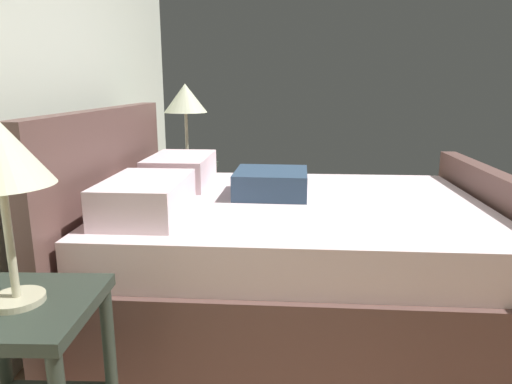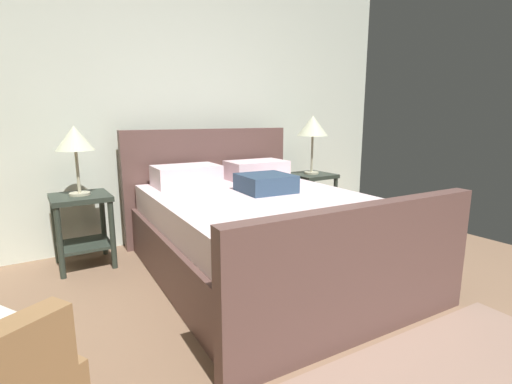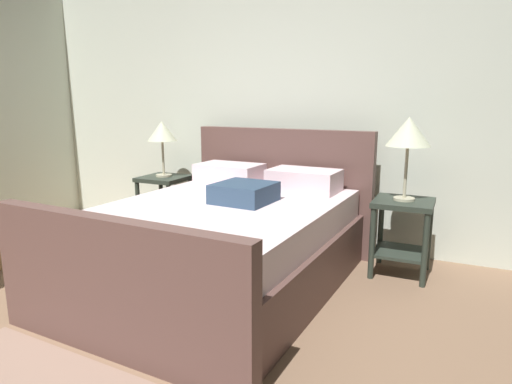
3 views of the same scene
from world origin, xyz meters
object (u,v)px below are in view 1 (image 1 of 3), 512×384
Objects in this scene: bed at (288,248)px; nightstand_right at (189,190)px; nightstand_left at (25,361)px; table_lamp_right at (185,100)px.

nightstand_right is at bearing 32.74° from bed.
bed is at bearing -36.24° from nightstand_left.
table_lamp_right is 1.06× the size of nightstand_left.
bed is 1.45m from nightstand_left.
table_lamp_right is at bearing 32.74° from bed.
table_lamp_right reaches higher than nightstand_left.
nightstand_right is 2.34m from nightstand_left.
bed is at bearing -147.26° from table_lamp_right.
nightstand_right is (1.17, 0.75, 0.06)m from bed.
table_lamp_right is (1.17, 0.75, 0.77)m from bed.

